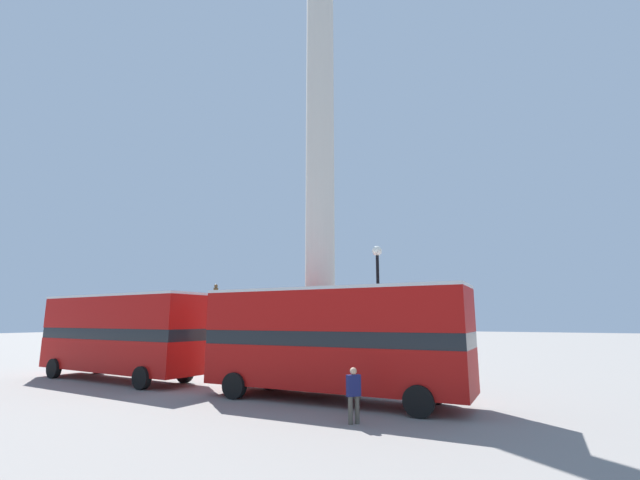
{
  "coord_description": "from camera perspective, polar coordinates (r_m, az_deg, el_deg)",
  "views": [
    {
      "loc": [
        10.45,
        -19.7,
        3.04
      ],
      "look_at": [
        0.0,
        0.0,
        7.2
      ],
      "focal_mm": 24.0,
      "sensor_mm": 36.0,
      "label": 1
    }
  ],
  "objects": [
    {
      "name": "ground_plane",
      "position": [
        22.5,
        0.0,
        -18.32
      ],
      "size": [
        200.0,
        200.0,
        0.0
      ],
      "primitive_type": "plane",
      "color": "gray"
    },
    {
      "name": "bus_a",
      "position": [
        24.89,
        -25.11,
        -11.11
      ],
      "size": [
        10.44,
        3.19,
        4.3
      ],
      "rotation": [
        0.0,
        0.0,
        -0.06
      ],
      "color": "#A80F0C",
      "rests_on": "ground_plane"
    },
    {
      "name": "pedestrian_near_lamp",
      "position": [
        13.6,
        4.51,
        -19.63
      ],
      "size": [
        0.39,
        0.44,
        1.62
      ],
      "rotation": [
        0.0,
        0.0,
        0.91
      ],
      "color": "#4C473D",
      "rests_on": "ground_plane"
    },
    {
      "name": "bus_b",
      "position": [
        16.95,
        1.58,
        -12.87
      ],
      "size": [
        10.39,
        3.02,
        4.26
      ],
      "rotation": [
        0.0,
        0.0,
        0.02
      ],
      "color": "#A80F0C",
      "rests_on": "ground_plane"
    },
    {
      "name": "equestrian_statue",
      "position": [
        34.28,
        -13.98,
        -12.76
      ],
      "size": [
        4.14,
        3.33,
        5.75
      ],
      "rotation": [
        0.0,
        0.0,
        -0.21
      ],
      "color": "beige",
      "rests_on": "ground_plane"
    },
    {
      "name": "monument_column",
      "position": [
        22.7,
        0.0,
        0.29
      ],
      "size": [
        6.26,
        6.26,
        25.67
      ],
      "color": "beige",
      "rests_on": "ground_plane"
    },
    {
      "name": "street_lamp",
      "position": [
        19.03,
        7.81,
        -8.84
      ],
      "size": [
        0.43,
        0.43,
        6.28
      ],
      "color": "black",
      "rests_on": "ground_plane"
    }
  ]
}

